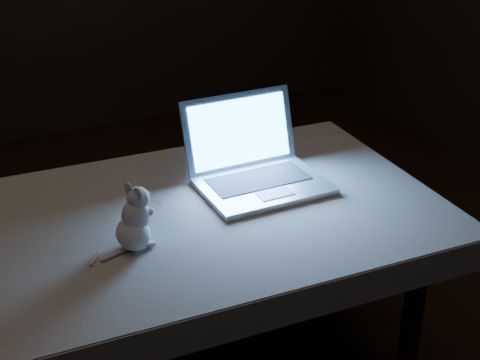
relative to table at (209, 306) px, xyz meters
name	(u,v)px	position (x,y,z in m)	size (l,w,h in m)	color
table	(209,306)	(0.00, 0.00, 0.00)	(1.31, 0.84, 0.70)	black
tablecloth	(182,237)	(-0.10, -0.04, 0.31)	(1.41, 0.94, 0.10)	#BEAEA0
laptop	(264,151)	(0.22, 0.04, 0.49)	(0.39, 0.34, 0.27)	silver
plush_mouse	(132,218)	(-0.27, -0.11, 0.45)	(0.14, 0.14, 0.19)	white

